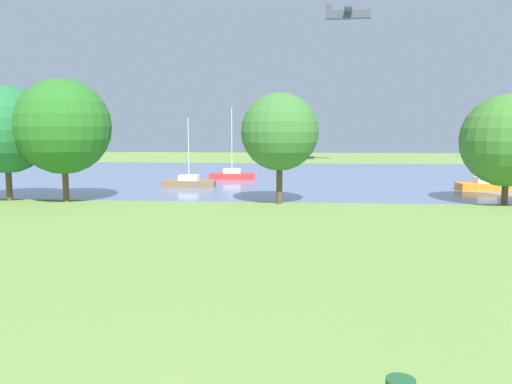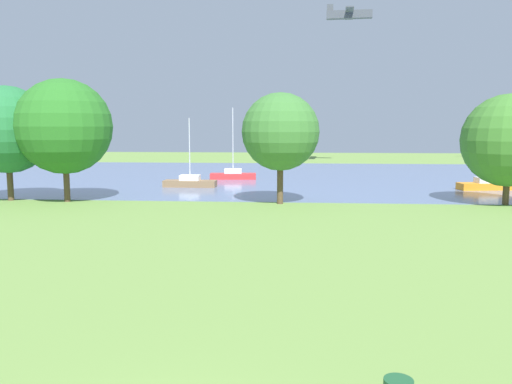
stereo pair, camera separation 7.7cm
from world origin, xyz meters
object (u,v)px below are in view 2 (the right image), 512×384
object	(u,v)px
sailboat_orange	(486,185)
sailboat_red	(233,175)
tree_east_far	(280,132)
tree_west_near	(7,130)
tree_west_far	(509,140)
sailboat_brown	(190,182)
tree_east_near	(64,127)
light_aircraft	(349,14)

from	to	relation	value
sailboat_orange	sailboat_red	world-z (taller)	sailboat_red
sailboat_orange	tree_east_far	world-z (taller)	tree_east_far
tree_west_near	tree_east_far	distance (m)	20.25
sailboat_orange	tree_west_far	distance (m)	9.81
sailboat_brown	tree_west_far	xyz separation A→B (m)	(24.56, -8.81, 4.09)
sailboat_brown	sailboat_red	xyz separation A→B (m)	(3.08, 7.28, 0.01)
sailboat_brown	sailboat_red	size ratio (longest dim) A/B	0.84
sailboat_brown	tree_east_far	xyz separation A→B (m)	(8.56, -9.56, 4.69)
tree_east_far	tree_west_far	world-z (taller)	tree_east_far
sailboat_orange	sailboat_red	bearing A→B (deg)	162.45
sailboat_red	tree_east_near	bearing A→B (deg)	-121.04
sailboat_red	tree_west_far	xyz separation A→B (m)	(21.49, -16.09, 4.08)
sailboat_orange	light_aircraft	xyz separation A→B (m)	(-9.36, 30.13, 20.87)
tree_east_far	sailboat_brown	bearing A→B (deg)	131.84
light_aircraft	tree_west_far	bearing A→B (deg)	-78.92
sailboat_red	tree_east_far	world-z (taller)	tree_east_far
sailboat_red	sailboat_brown	bearing A→B (deg)	-112.92
tree_east_near	tree_west_far	distance (m)	31.77
tree_west_near	tree_east_near	world-z (taller)	tree_east_near
sailboat_red	tree_east_far	distance (m)	18.32
sailboat_brown	tree_west_far	distance (m)	26.42
sailboat_red	light_aircraft	xyz separation A→B (m)	(13.87, 22.79, 20.86)
sailboat_red	tree_west_far	distance (m)	27.15
tree_west_near	tree_west_far	distance (m)	36.26
sailboat_brown	tree_west_far	world-z (taller)	tree_west_far
tree_west_near	light_aircraft	xyz separation A→B (m)	(28.64, 39.55, 16.04)
sailboat_orange	tree_west_far	xyz separation A→B (m)	(-1.75, -8.75, 4.10)
sailboat_red	light_aircraft	size ratio (longest dim) A/B	0.88
sailboat_brown	tree_west_far	size ratio (longest dim) A/B	0.80
sailboat_orange	tree_west_near	xyz separation A→B (m)	(-37.99, -9.42, 4.83)
tree_west_far	tree_east_near	bearing A→B (deg)	-178.29
tree_west_far	light_aircraft	size ratio (longest dim) A/B	0.92
tree_east_near	tree_west_far	xyz separation A→B (m)	(31.74, 0.94, -0.96)
sailboat_brown	tree_east_far	world-z (taller)	tree_east_far
sailboat_red	tree_east_near	size ratio (longest dim) A/B	0.83
sailboat_orange	tree_east_near	world-z (taller)	tree_east_near
sailboat_orange	tree_west_far	world-z (taller)	tree_west_far
light_aircraft	tree_east_near	bearing A→B (deg)	-121.21
tree_east_near	tree_west_far	bearing A→B (deg)	1.71
tree_east_far	tree_west_far	xyz separation A→B (m)	(16.00, 0.75, -0.59)
sailboat_brown	tree_east_near	distance (m)	13.13
tree_east_near	light_aircraft	bearing A→B (deg)	58.79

